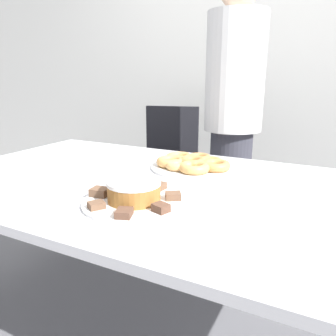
{
  "coord_description": "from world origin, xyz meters",
  "views": [
    {
      "loc": [
        0.56,
        -1.06,
        1.12
      ],
      "look_at": [
        0.02,
        0.01,
        0.78
      ],
      "focal_mm": 35.0,
      "sensor_mm": 36.0,
      "label": 1
    }
  ],
  "objects_px": {
    "person_standing": "(233,119)",
    "office_chair_left": "(168,173)",
    "frosted_cake": "(134,190)",
    "plate_cake": "(134,202)",
    "plate_donuts": "(192,167)"
  },
  "relations": [
    {
      "from": "plate_cake",
      "to": "frosted_cake",
      "type": "relative_size",
      "value": 1.93
    },
    {
      "from": "office_chair_left",
      "to": "plate_cake",
      "type": "relative_size",
      "value": 2.71
    },
    {
      "from": "person_standing",
      "to": "office_chair_left",
      "type": "bearing_deg",
      "value": 161.13
    },
    {
      "from": "frosted_cake",
      "to": "office_chair_left",
      "type": "bearing_deg",
      "value": 112.2
    },
    {
      "from": "plate_cake",
      "to": "frosted_cake",
      "type": "distance_m",
      "value": 0.04
    },
    {
      "from": "person_standing",
      "to": "office_chair_left",
      "type": "distance_m",
      "value": 0.7
    },
    {
      "from": "person_standing",
      "to": "frosted_cake",
      "type": "xyz_separation_m",
      "value": [
        -0.01,
        -1.05,
        -0.11
      ]
    },
    {
      "from": "plate_donuts",
      "to": "frosted_cake",
      "type": "relative_size",
      "value": 2.12
    },
    {
      "from": "office_chair_left",
      "to": "plate_cake",
      "type": "bearing_deg",
      "value": -82.6
    },
    {
      "from": "person_standing",
      "to": "office_chair_left",
      "type": "relative_size",
      "value": 1.83
    },
    {
      "from": "frosted_cake",
      "to": "person_standing",
      "type": "bearing_deg",
      "value": 89.3
    },
    {
      "from": "office_chair_left",
      "to": "plate_cake",
      "type": "xyz_separation_m",
      "value": [
        0.5,
        -1.22,
        0.29
      ]
    },
    {
      "from": "person_standing",
      "to": "plate_cake",
      "type": "relative_size",
      "value": 4.96
    },
    {
      "from": "person_standing",
      "to": "plate_cake",
      "type": "height_order",
      "value": "person_standing"
    },
    {
      "from": "plate_cake",
      "to": "frosted_cake",
      "type": "bearing_deg",
      "value": -116.57
    }
  ]
}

